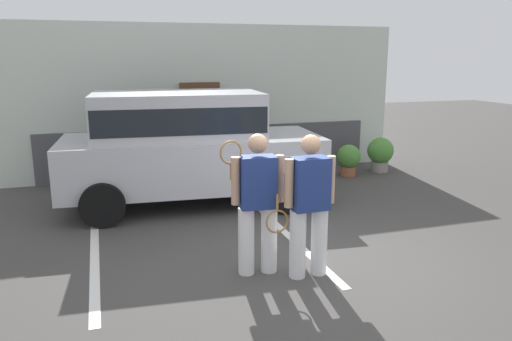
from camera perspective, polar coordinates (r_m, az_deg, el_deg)
The scene contains 9 objects.
ground_plane at distance 6.52m, azimuth 5.99°, elevation -11.14°, with size 40.00×40.00×0.00m, color #423F3D.
parking_stripe_0 at distance 7.42m, azimuth -18.14°, elevation -8.63°, with size 0.12×4.40×0.01m, color silver.
parking_stripe_1 at distance 7.87m, azimuth 2.92°, elevation -6.71°, with size 0.12×4.40×0.01m, color silver.
house_frontage at distance 11.42m, azimuth -5.40°, elevation 7.56°, with size 9.02×0.40×3.36m.
parked_suv at distance 8.99m, azimuth -8.04°, elevation 3.21°, with size 4.74×2.45×2.05m.
tennis_player_man at distance 6.05m, azimuth 0.17°, elevation -3.65°, with size 0.79×0.31×1.77m.
tennis_player_woman at distance 6.00m, azimuth 6.14°, elevation -3.94°, with size 0.91×0.29×1.77m.
potted_plant_by_porch at distance 11.41m, azimuth 10.63°, elevation 1.38°, with size 0.54×0.54×0.71m.
potted_plant_secondary at distance 11.97m, azimuth 14.16°, elevation 1.99°, with size 0.61×0.61×0.81m.
Camera 1 is at (-2.44, -5.42, 2.66)m, focal length 34.64 mm.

